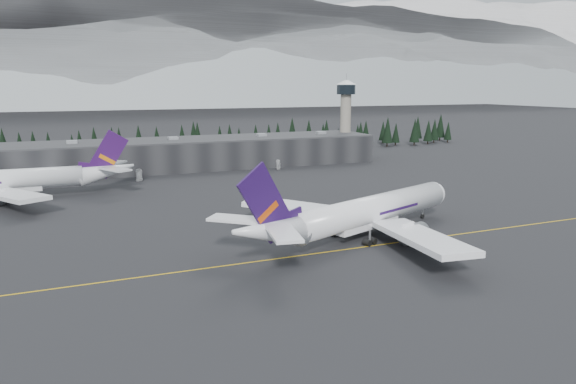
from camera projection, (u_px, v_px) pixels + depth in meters
name	position (u px, v px, depth m)	size (l,w,h in m)	color
ground	(323.00, 249.00, 112.21)	(1400.00, 1400.00, 0.00)	black
taxiline	(327.00, 252.00, 110.39)	(400.00, 0.40, 0.02)	gold
terminal	(197.00, 153.00, 224.13)	(160.00, 30.00, 12.60)	black
control_tower	(346.00, 110.00, 251.27)	(10.00, 10.00, 37.70)	gray
treeline	(181.00, 142.00, 257.40)	(360.00, 20.00, 15.00)	black
mountain_ridge	(101.00, 104.00, 1017.85)	(4400.00, 900.00, 420.00)	white
jet_main	(357.00, 214.00, 118.80)	(69.27, 61.99, 21.06)	white
jet_parked	(18.00, 180.00, 162.31)	(71.26, 65.78, 20.95)	silver
gse_vehicle_a	(139.00, 180.00, 191.38)	(2.25, 4.89, 1.36)	silver
gse_vehicle_b	(279.00, 168.00, 218.46)	(1.77, 4.40, 1.50)	silver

